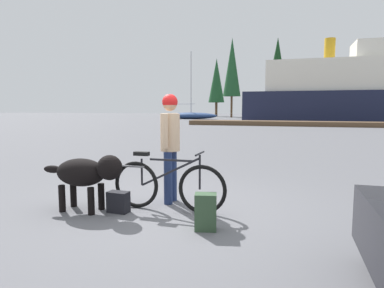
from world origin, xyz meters
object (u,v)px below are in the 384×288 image
backpack (206,212)px  handbag_pannier (118,202)px  dog (87,173)px  ferry_boat (357,93)px  sailboat_moored (191,115)px  person_cyclist (170,137)px  bicycle (167,185)px

backpack → handbag_pannier: size_ratio=1.51×
dog → ferry_boat: (9.34, 34.31, 2.53)m
backpack → sailboat_moored: bearing=107.2°
handbag_pannier → ferry_boat: size_ratio=0.01×
person_cyclist → handbag_pannier: 1.33m
backpack → handbag_pannier: backpack is taller
handbag_pannier → ferry_boat: ferry_boat is taller
dog → bicycle: bearing=17.7°
backpack → ferry_boat: (7.40, 34.56, 2.88)m
dog → sailboat_moored: sailboat_moored is taller
bicycle → handbag_pannier: size_ratio=5.71×
handbag_pannier → backpack: bearing=-12.6°
bicycle → ferry_boat: ferry_boat is taller
bicycle → ferry_boat: (8.17, 33.94, 2.72)m
bicycle → ferry_boat: bearing=76.5°
bicycle → backpack: size_ratio=3.79×
ferry_boat → sailboat_moored: bearing=164.0°
dog → sailboat_moored: size_ratio=0.15×
bicycle → handbag_pannier: bicycle is taller
bicycle → backpack: bicycle is taller
handbag_pannier → sailboat_moored: bearing=105.5°
sailboat_moored → ferry_boat: bearing=-16.0°
bicycle → sailboat_moored: size_ratio=0.20×
ferry_boat → person_cyclist: bearing=-103.9°
person_cyclist → sailboat_moored: 40.87m
dog → ferry_boat: 35.65m
dog → backpack: (1.94, -0.25, -0.35)m
person_cyclist → dog: size_ratio=1.32×
ferry_boat → handbag_pannier: bearing=-104.5°
backpack → sailboat_moored: 42.14m
bicycle → person_cyclist: (-0.12, 0.44, 0.70)m
handbag_pannier → person_cyclist: bearing=52.2°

